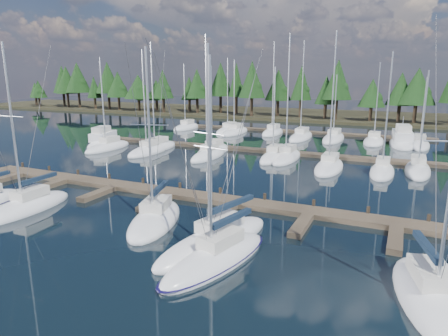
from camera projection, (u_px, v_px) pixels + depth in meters
The scene contains 13 objects.
ground at pixel (229, 167), 45.64m from camera, with size 260.00×260.00×0.00m, color black.
far_shore at pixel (326, 116), 98.74m from camera, with size 220.00×30.00×0.60m, color #2C2918.
main_dock at pixel (170, 195), 34.39m from camera, with size 44.00×6.13×0.90m.
back_docks at pixel (279, 140), 62.95m from camera, with size 50.00×21.80×0.40m.
front_sailboat_2 at pixel (27, 207), 31.06m from camera, with size 2.79×8.33×13.40m.
front_sailboat_3 at pixel (155, 220), 28.37m from camera, with size 4.97×8.41×12.89m.
front_sailboat_4 at pixel (216, 258), 22.42m from camera, with size 4.56×9.23×12.12m.
front_sailboat_5 at pixel (215, 241), 24.79m from camera, with size 5.15×10.34×12.83m.
front_sailboat_6 at pixel (432, 298), 18.41m from camera, with size 4.90×8.85×13.98m.
back_sailboat_rows at pixel (267, 144), 58.73m from camera, with size 43.55×32.11×16.46m.
motor_yacht_left at pixel (103, 141), 59.89m from camera, with size 5.59×9.65×4.58m.
motor_yacht_right at pixel (402, 142), 59.41m from camera, with size 4.43×10.46×5.10m.
tree_line at pixel (294, 87), 90.80m from camera, with size 186.05×11.43×13.11m.
Camera 1 is at (17.83, -10.71, 10.39)m, focal length 32.00 mm.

